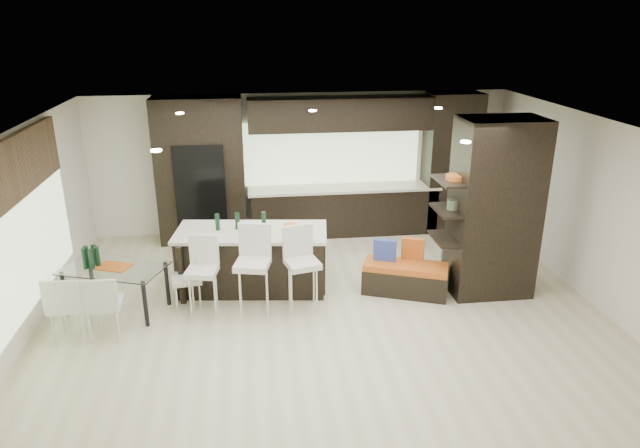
{
  "coord_description": "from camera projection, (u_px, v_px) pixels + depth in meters",
  "views": [
    {
      "loc": [
        -1.0,
        -7.26,
        4.07
      ],
      "look_at": [
        0.0,
        0.6,
        1.15
      ],
      "focal_mm": 32.0,
      "sensor_mm": 36.0,
      "label": 1
    }
  ],
  "objects": [
    {
      "name": "ground",
      "position": [
        325.0,
        312.0,
        8.28
      ],
      "size": [
        8.0,
        8.0,
        0.0
      ],
      "primitive_type": "plane",
      "color": "beige",
      "rests_on": "ground"
    },
    {
      "name": "back_wall",
      "position": [
        301.0,
        163.0,
        11.07
      ],
      "size": [
        8.0,
        0.02,
        2.7
      ],
      "primitive_type": "cube",
      "color": "silver",
      "rests_on": "ground"
    },
    {
      "name": "left_wall",
      "position": [
        18.0,
        239.0,
        7.34
      ],
      "size": [
        0.02,
        7.0,
        2.7
      ],
      "primitive_type": "cube",
      "color": "silver",
      "rests_on": "ground"
    },
    {
      "name": "right_wall",
      "position": [
        598.0,
        213.0,
        8.29
      ],
      "size": [
        0.02,
        7.0,
        2.7
      ],
      "primitive_type": "cube",
      "color": "silver",
      "rests_on": "ground"
    },
    {
      "name": "ceiling",
      "position": [
        326.0,
        127.0,
        7.35
      ],
      "size": [
        8.0,
        7.0,
        0.02
      ],
      "primitive_type": "cube",
      "color": "white",
      "rests_on": "ground"
    },
    {
      "name": "window_left",
      "position": [
        27.0,
        233.0,
        7.53
      ],
      "size": [
        0.04,
        3.2,
        1.9
      ],
      "primitive_type": "cube",
      "color": "#B2D199",
      "rests_on": "left_wall"
    },
    {
      "name": "window_back",
      "position": [
        332.0,
        153.0,
        11.04
      ],
      "size": [
        3.4,
        0.04,
        1.2
      ],
      "primitive_type": "cube",
      "color": "#B2D199",
      "rests_on": "back_wall"
    },
    {
      "name": "stone_accent",
      "position": [
        17.0,
        167.0,
        7.22
      ],
      "size": [
        0.08,
        3.0,
        0.8
      ],
      "primitive_type": "cube",
      "color": "brown",
      "rests_on": "left_wall"
    },
    {
      "name": "ceiling_spots",
      "position": [
        323.0,
        125.0,
        7.59
      ],
      "size": [
        4.0,
        3.0,
        0.02
      ],
      "primitive_type": "cube",
      "color": "white",
      "rests_on": "ceiling"
    },
    {
      "name": "back_cabinetry",
      "position": [
        329.0,
        167.0,
        10.82
      ],
      "size": [
        6.8,
        0.68,
        2.7
      ],
      "primitive_type": "cube",
      "color": "black",
      "rests_on": "ground"
    },
    {
      "name": "refrigerator",
      "position": [
        202.0,
        192.0,
        10.63
      ],
      "size": [
        0.9,
        0.68,
        1.9
      ],
      "primitive_type": "cube",
      "color": "black",
      "rests_on": "ground"
    },
    {
      "name": "partition_column",
      "position": [
        494.0,
        208.0,
        8.5
      ],
      "size": [
        1.2,
        0.8,
        2.7
      ],
      "primitive_type": "cube",
      "color": "black",
      "rests_on": "ground"
    },
    {
      "name": "kitchen_island",
      "position": [
        252.0,
        259.0,
        8.88
      ],
      "size": [
        2.41,
        1.27,
        0.96
      ],
      "primitive_type": "cube",
      "rotation": [
        0.0,
        0.0,
        -0.13
      ],
      "color": "black",
      "rests_on": "ground"
    },
    {
      "name": "stool_left",
      "position": [
        203.0,
        285.0,
        8.05
      ],
      "size": [
        0.49,
        0.49,
        0.94
      ],
      "primitive_type": "cube",
      "rotation": [
        0.0,
        0.0,
        -0.18
      ],
      "color": "beige",
      "rests_on": "ground"
    },
    {
      "name": "stool_mid",
      "position": [
        253.0,
        280.0,
        8.09
      ],
      "size": [
        0.56,
        0.56,
        1.05
      ],
      "primitive_type": "cube",
      "rotation": [
        0.0,
        0.0,
        -0.23
      ],
      "color": "beige",
      "rests_on": "ground"
    },
    {
      "name": "stool_right",
      "position": [
        303.0,
        278.0,
        8.19
      ],
      "size": [
        0.54,
        0.54,
        1.01
      ],
      "primitive_type": "cube",
      "rotation": [
        0.0,
        0.0,
        0.24
      ],
      "color": "beige",
      "rests_on": "ground"
    },
    {
      "name": "bench",
      "position": [
        405.0,
        278.0,
        8.77
      ],
      "size": [
        1.38,
        0.93,
        0.49
      ],
      "primitive_type": "cube",
      "rotation": [
        0.0,
        0.0,
        -0.38
      ],
      "color": "black",
      "rests_on": "ground"
    },
    {
      "name": "floor_vase",
      "position": [
        454.0,
        241.0,
        9.39
      ],
      "size": [
        0.48,
        0.48,
        1.12
      ],
      "primitive_type": null,
      "rotation": [
        0.0,
        0.0,
        -0.18
      ],
      "color": "#4E5940",
      "rests_on": "ground"
    },
    {
      "name": "dining_table",
      "position": [
        117.0,
        289.0,
        8.23
      ],
      "size": [
        1.61,
        1.24,
        0.68
      ],
      "primitive_type": "cube",
      "rotation": [
        0.0,
        0.0,
        -0.36
      ],
      "color": "white",
      "rests_on": "ground"
    },
    {
      "name": "chair_near",
      "position": [
        105.0,
        307.0,
        7.54
      ],
      "size": [
        0.46,
        0.46,
        0.85
      ],
      "primitive_type": "cube",
      "rotation": [
        0.0,
        0.0,
        -0.0
      ],
      "color": "beige",
      "rests_on": "ground"
    },
    {
      "name": "chair_far",
      "position": [
        70.0,
        309.0,
        7.48
      ],
      "size": [
        0.48,
        0.48,
        0.87
      ],
      "primitive_type": "cube",
      "rotation": [
        0.0,
        0.0,
        -0.02
      ],
      "color": "beige",
      "rests_on": "ground"
    },
    {
      "name": "chair_end",
      "position": [
        187.0,
        282.0,
        8.34
      ],
      "size": [
        0.47,
        0.47,
        0.77
      ],
      "primitive_type": "cube",
      "rotation": [
        0.0,
        0.0,
        1.7
      ],
      "color": "beige",
      "rests_on": "ground"
    }
  ]
}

